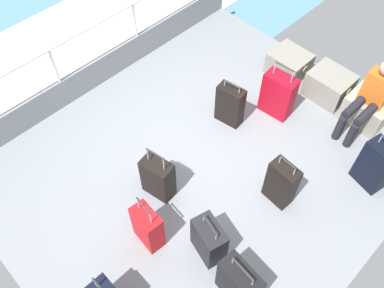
{
  "coord_description": "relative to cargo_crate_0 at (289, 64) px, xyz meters",
  "views": [
    {
      "loc": [
        1.99,
        -2.24,
        4.49
      ],
      "look_at": [
        -0.22,
        -0.05,
        0.25
      ],
      "focal_mm": 38.33,
      "sensor_mm": 36.0,
      "label": 1
    }
  ],
  "objects": [
    {
      "name": "gunwale_port",
      "position": [
        -1.87,
        -2.11,
        0.04
      ],
      "size": [
        0.06,
        5.2,
        0.45
      ],
      "primitive_type": "cube",
      "color": "gray",
      "rests_on": "ground_plane"
    },
    {
      "name": "suitcase_6",
      "position": [
        1.15,
        -2.96,
        0.09
      ],
      "size": [
        0.45,
        0.33,
        0.67
      ],
      "color": "black",
      "rests_on": "ground_plane"
    },
    {
      "name": "ground_plane",
      "position": [
        0.3,
        -2.11,
        -0.21
      ],
      "size": [
        4.4,
        5.2,
        0.06
      ],
      "primitive_type": "cube",
      "color": "gray"
    },
    {
      "name": "passenger_seated",
      "position": [
        1.34,
        -0.18,
        0.41
      ],
      "size": [
        0.34,
        0.66,
        1.12
      ],
      "color": "orange",
      "rests_on": "ground_plane"
    },
    {
      "name": "cargo_crate_2",
      "position": [
        1.34,
        0.01,
        0.03
      ],
      "size": [
        0.61,
        0.5,
        0.42
      ],
      "color": "#9E9989",
      "rests_on": "ground_plane"
    },
    {
      "name": "suitcase_5",
      "position": [
        1.92,
        -0.85,
        0.16
      ],
      "size": [
        0.44,
        0.32,
        0.81
      ],
      "color": "black",
      "rests_on": "ground_plane"
    },
    {
      "name": "cargo_crate_0",
      "position": [
        0.0,
        0.0,
        0.0
      ],
      "size": [
        0.59,
        0.5,
        0.36
      ],
      "color": "gray",
      "rests_on": "ground_plane"
    },
    {
      "name": "sea_wake",
      "position": [
        -3.3,
        -2.11,
        -0.52
      ],
      "size": [
        12.0,
        12.0,
        0.01
      ],
      "color": "#598C9E",
      "rests_on": "ground_plane"
    },
    {
      "name": "cargo_crate_1",
      "position": [
        0.7,
        0.02,
        0.03
      ],
      "size": [
        0.62,
        0.49,
        0.42
      ],
      "color": "gray",
      "rests_on": "ground_plane"
    },
    {
      "name": "railing_port",
      "position": [
        -1.87,
        -2.11,
        0.6
      ],
      "size": [
        0.04,
        4.2,
        1.02
      ],
      "color": "silver",
      "rests_on": "ground_plane"
    },
    {
      "name": "suitcase_7",
      "position": [
        1.69,
        -3.09,
        0.13
      ],
      "size": [
        0.47,
        0.26,
        0.73
      ],
      "color": "black",
      "rests_on": "ground_plane"
    },
    {
      "name": "suitcase_2",
      "position": [
        0.17,
        -2.83,
        0.12
      ],
      "size": [
        0.41,
        0.29,
        0.82
      ],
      "color": "black",
      "rests_on": "ground_plane"
    },
    {
      "name": "suitcase_3",
      "position": [
        1.27,
        -1.86,
        0.15
      ],
      "size": [
        0.36,
        0.22,
        0.78
      ],
      "color": "black",
      "rests_on": "ground_plane"
    },
    {
      "name": "suitcase_8",
      "position": [
        0.36,
        -0.77,
        0.15
      ],
      "size": [
        0.47,
        0.27,
        0.87
      ],
      "color": "#B70C1E",
      "rests_on": "ground_plane"
    },
    {
      "name": "suitcase_0",
      "position": [
        0.57,
        -3.34,
        0.11
      ],
      "size": [
        0.38,
        0.23,
        0.81
      ],
      "color": "red",
      "rests_on": "ground_plane"
    },
    {
      "name": "suitcase_1",
      "position": [
        0.0,
        -1.36,
        0.13
      ],
      "size": [
        0.4,
        0.24,
        0.71
      ],
      "color": "black",
      "rests_on": "ground_plane"
    }
  ]
}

